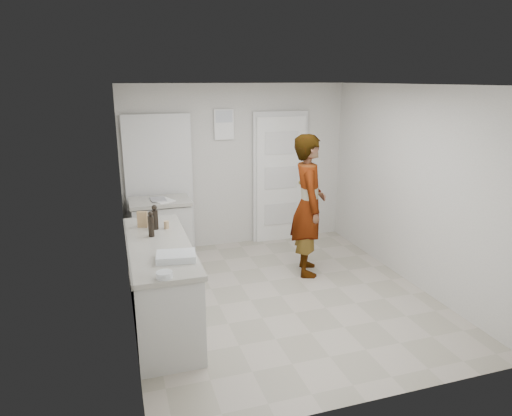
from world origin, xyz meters
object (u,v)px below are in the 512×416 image
object	(u,v)px
person	(308,205)
baking_dish	(176,257)
oil_cruet_a	(155,218)
cake_mix_box	(142,219)
egg_bowl	(164,275)
spice_jar	(166,225)
oil_cruet_b	(151,224)

from	to	relation	value
person	baking_dish	distance (m)	2.33
oil_cruet_a	baking_dish	size ratio (longest dim) A/B	0.72
oil_cruet_a	cake_mix_box	bearing A→B (deg)	138.33
egg_bowl	oil_cruet_a	bearing A→B (deg)	87.60
person	spice_jar	xyz separation A→B (m)	(-1.90, -0.35, 0.02)
spice_jar	egg_bowl	distance (m)	1.35
cake_mix_box	baking_dish	world-z (taller)	cake_mix_box
person	oil_cruet_a	world-z (taller)	person
person	oil_cruet_a	bearing A→B (deg)	115.34
oil_cruet_a	oil_cruet_b	bearing A→B (deg)	-104.87
person	cake_mix_box	world-z (taller)	person
person	baking_dish	world-z (taller)	person
oil_cruet_a	baking_dish	bearing A→B (deg)	-84.45
person	oil_cruet_a	size ratio (longest dim) A/B	6.64
cake_mix_box	baking_dish	bearing A→B (deg)	-56.90
cake_mix_box	oil_cruet_b	size ratio (longest dim) A/B	0.65
spice_jar	oil_cruet_a	world-z (taller)	oil_cruet_a
oil_cruet_b	baking_dish	xyz separation A→B (m)	(0.16, -0.74, -0.11)
oil_cruet_a	egg_bowl	distance (m)	1.36
person	spice_jar	size ratio (longest dim) A/B	21.55
baking_dish	egg_bowl	size ratio (longest dim) A/B	2.82
spice_jar	oil_cruet_b	xyz separation A→B (m)	(-0.19, -0.22, 0.09)
oil_cruet_b	egg_bowl	size ratio (longest dim) A/B	2.01
spice_jar	egg_bowl	world-z (taller)	spice_jar
oil_cruet_b	baking_dish	bearing A→B (deg)	-77.77
baking_dish	egg_bowl	bearing A→B (deg)	-111.92
cake_mix_box	oil_cruet_b	xyz separation A→B (m)	(0.07, -0.36, 0.04)
person	baking_dish	size ratio (longest dim) A/B	4.75
egg_bowl	cake_mix_box	bearing A→B (deg)	92.87
spice_jar	oil_cruet_b	world-z (taller)	oil_cruet_b
spice_jar	baking_dish	world-z (taller)	spice_jar
cake_mix_box	oil_cruet_b	world-z (taller)	oil_cruet_b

